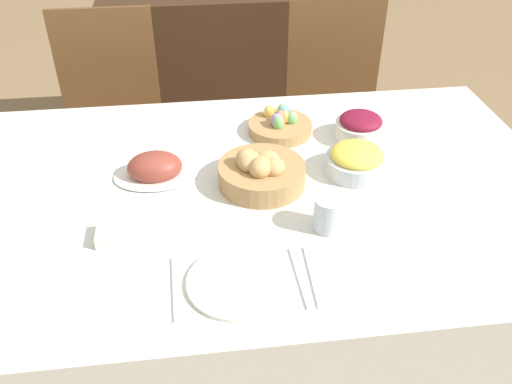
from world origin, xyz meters
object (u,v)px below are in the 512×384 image
object	(u,v)px
egg_basket	(280,125)
beet_salad_bowl	(360,127)
butter_dish	(123,233)
ham_platter	(155,168)
drinking_cup	(329,214)
chair_far_left	(112,125)
bread_basket	(261,171)
knife	(299,277)
sideboard	(239,67)
spoon	(312,276)
fork	(175,288)
dinner_plate	(238,282)
chair_far_right	(335,111)
pineapple_bowl	(356,160)

from	to	relation	value
egg_basket	beet_salad_bowl	xyz separation A→B (m)	(0.25, -0.08, 0.02)
beet_salad_bowl	butter_dish	xyz separation A→B (m)	(-0.72, -0.41, -0.03)
ham_platter	butter_dish	world-z (taller)	ham_platter
beet_salad_bowl	drinking_cup	bearing A→B (deg)	-115.45
chair_far_left	bread_basket	bearing A→B (deg)	-58.45
knife	bread_basket	bearing A→B (deg)	94.05
sideboard	ham_platter	size ratio (longest dim) A/B	6.04
spoon	chair_far_left	bearing A→B (deg)	117.22
egg_basket	spoon	world-z (taller)	egg_basket
fork	butter_dish	distance (m)	0.23
ham_platter	fork	size ratio (longest dim) A/B	1.24
egg_basket	chair_far_left	bearing A→B (deg)	137.77
egg_basket	spoon	size ratio (longest dim) A/B	1.06
spoon	drinking_cup	world-z (taller)	drinking_cup
spoon	dinner_plate	bearing A→B (deg)	-178.35
chair_far_right	chair_far_left	xyz separation A→B (m)	(-0.99, 0.00, 0.00)
ham_platter	pineapple_bowl	distance (m)	0.59
fork	butter_dish	xyz separation A→B (m)	(-0.13, 0.19, 0.01)
chair_far_left	dinner_plate	xyz separation A→B (m)	(0.43, -1.25, 0.25)
bread_basket	knife	bearing A→B (deg)	-84.30
chair_far_left	butter_dish	distance (m)	1.10
sideboard	pineapple_bowl	size ratio (longest dim) A/B	8.16
ham_platter	chair_far_right	bearing A→B (deg)	46.39
dinner_plate	knife	xyz separation A→B (m)	(0.14, 0.00, -0.00)
chair_far_left	drinking_cup	size ratio (longest dim) A/B	10.90
beet_salad_bowl	spoon	world-z (taller)	beet_salad_bowl
beet_salad_bowl	drinking_cup	size ratio (longest dim) A/B	1.73
beet_salad_bowl	drinking_cup	world-z (taller)	same
dinner_plate	knife	world-z (taller)	dinner_plate
knife	butter_dish	world-z (taller)	butter_dish
pineapple_bowl	beet_salad_bowl	bearing A→B (deg)	70.98
egg_basket	butter_dish	size ratio (longest dim) A/B	1.63
knife	dinner_plate	bearing A→B (deg)	178.35
fork	drinking_cup	world-z (taller)	drinking_cup
chair_far_right	drinking_cup	bearing A→B (deg)	-103.66
sideboard	spoon	xyz separation A→B (m)	(-0.03, -2.07, 0.35)
chair_far_right	spoon	bearing A→B (deg)	-104.81
ham_platter	drinking_cup	size ratio (longest dim) A/B	2.65
pineapple_bowl	drinking_cup	bearing A→B (deg)	-120.01
ham_platter	drinking_cup	bearing A→B (deg)	-33.57
drinking_cup	spoon	bearing A→B (deg)	-114.17
egg_basket	fork	xyz separation A→B (m)	(-0.35, -0.68, -0.02)
beet_salad_bowl	spoon	bearing A→B (deg)	-115.09
ham_platter	fork	distance (m)	0.47
beet_salad_bowl	fork	bearing A→B (deg)	-134.78
beet_salad_bowl	pineapple_bowl	distance (m)	0.20
chair_far_left	egg_basket	bearing A→B (deg)	-42.12
fork	knife	xyz separation A→B (m)	(0.28, 0.00, 0.00)
pineapple_bowl	drinking_cup	world-z (taller)	drinking_cup
dinner_plate	fork	xyz separation A→B (m)	(-0.14, 0.00, -0.00)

